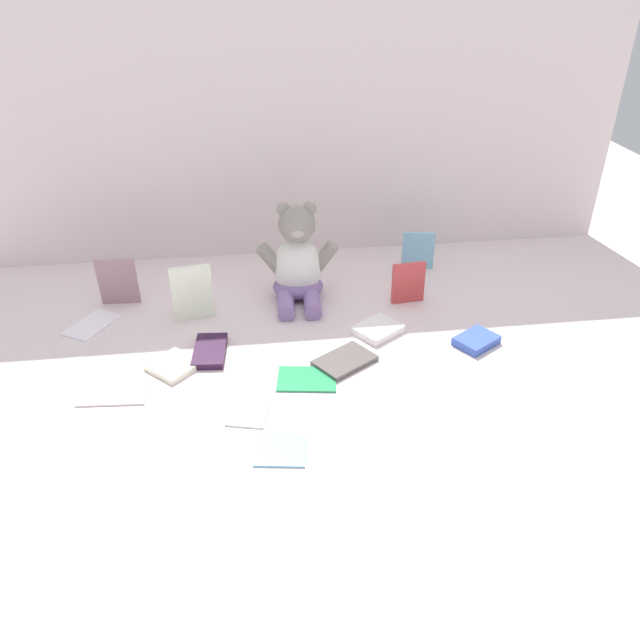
# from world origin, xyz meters

# --- Properties ---
(ground_plane) EXTENTS (3.20, 3.20, 0.00)m
(ground_plane) POSITION_xyz_m (0.00, 0.00, 0.00)
(ground_plane) COLOR silver
(backdrop_drape) EXTENTS (1.86, 0.03, 0.77)m
(backdrop_drape) POSITION_xyz_m (0.00, 0.49, 0.38)
(backdrop_drape) COLOR silver
(backdrop_drape) RESTS_ON ground_plane
(teddy_bear) EXTENTS (0.21, 0.19, 0.25)m
(teddy_bear) POSITION_xyz_m (-0.03, 0.19, 0.09)
(teddy_bear) COLOR white
(teddy_bear) RESTS_ON ground_plane
(book_case_0) EXTENTS (0.08, 0.13, 0.02)m
(book_case_0) POSITION_xyz_m (-0.25, -0.05, 0.01)
(book_case_0) COLOR #2B122E
(book_case_0) RESTS_ON ground_plane
(book_case_1) EXTENTS (0.12, 0.11, 0.02)m
(book_case_1) POSITION_xyz_m (0.36, -0.09, 0.01)
(book_case_1) COLOR #3552B5
(book_case_1) RESTS_ON ground_plane
(book_case_2) EXTENTS (0.14, 0.11, 0.01)m
(book_case_2) POSITION_xyz_m (-0.05, -0.18, 0.00)
(book_case_2) COLOR #268D51
(book_case_2) RESTS_ON ground_plane
(book_case_3) EXTENTS (0.10, 0.04, 0.14)m
(book_case_3) POSITION_xyz_m (-0.29, 0.12, 0.07)
(book_case_3) COLOR white
(book_case_3) RESTS_ON ground_plane
(book_case_4) EXTENTS (0.09, 0.03, 0.11)m
(book_case_4) POSITION_xyz_m (0.25, 0.13, 0.05)
(book_case_4) COLOR #CE3F3F
(book_case_4) RESTS_ON ground_plane
(book_case_5) EXTENTS (0.09, 0.03, 0.11)m
(book_case_5) POSITION_xyz_m (0.33, 0.32, 0.05)
(book_case_5) COLOR #80C0DB
(book_case_5) RESTS_ON ground_plane
(book_case_6) EXTENTS (0.10, 0.02, 0.13)m
(book_case_6) POSITION_xyz_m (-0.48, 0.21, 0.06)
(book_case_6) COLOR #A37D84
(book_case_6) RESTS_ON ground_plane
(book_case_7) EXTENTS (0.14, 0.09, 0.01)m
(book_case_7) POSITION_xyz_m (-0.44, -0.17, 0.00)
(book_case_7) COLOR white
(book_case_7) RESTS_ON ground_plane
(book_case_8) EXTENTS (0.13, 0.13, 0.01)m
(book_case_8) POSITION_xyz_m (-0.33, -0.10, 0.01)
(book_case_8) COLOR white
(book_case_8) RESTS_ON ground_plane
(book_case_9) EXTENTS (0.10, 0.11, 0.01)m
(book_case_9) POSITION_xyz_m (-0.17, -0.27, 0.00)
(book_case_9) COLOR white
(book_case_9) RESTS_ON ground_plane
(book_case_10) EXTENTS (0.13, 0.15, 0.01)m
(book_case_10) POSITION_xyz_m (-0.54, 0.11, 0.00)
(book_case_10) COLOR white
(book_case_10) RESTS_ON ground_plane
(book_case_11) EXTENTS (0.13, 0.13, 0.02)m
(book_case_11) POSITION_xyz_m (0.14, -0.01, 0.01)
(book_case_11) COLOR white
(book_case_11) RESTS_ON ground_plane
(book_case_12) EXTENTS (0.10, 0.10, 0.01)m
(book_case_12) POSITION_xyz_m (-0.12, -0.39, 0.00)
(book_case_12) COLOR #73B4DA
(book_case_12) RESTS_ON ground_plane
(book_case_13) EXTENTS (0.15, 0.14, 0.01)m
(book_case_13) POSITION_xyz_m (0.04, -0.12, 0.01)
(book_case_13) COLOR #534C49
(book_case_13) RESTS_ON ground_plane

